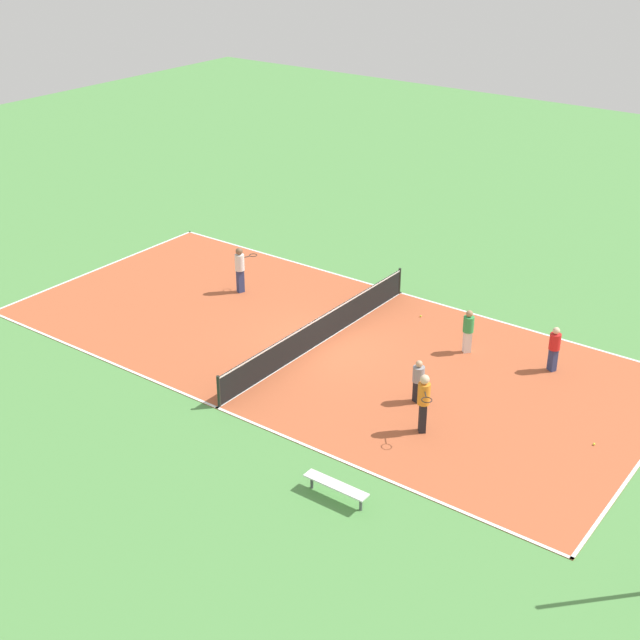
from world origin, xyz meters
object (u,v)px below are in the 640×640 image
at_px(bench, 336,486).
at_px(tennis_ball_right_alley, 594,444).
at_px(player_center_orange, 424,399).
at_px(player_coach_red, 554,346).
at_px(player_far_green, 468,329).
at_px(player_baseline_gray, 418,379).
at_px(tennis_net, 320,329).
at_px(player_near_white, 240,267).
at_px(tennis_ball_midcourt, 421,316).

bearing_deg(bench, tennis_ball_right_alley, 54.66).
relative_size(player_center_orange, player_coach_red, 1.20).
distance_m(bench, player_far_green, 9.11).
xyz_separation_m(bench, player_baseline_gray, (-5.31, -0.76, 0.41)).
relative_size(tennis_net, bench, 5.60).
relative_size(tennis_net, player_baseline_gray, 7.32).
bearing_deg(tennis_ball_right_alley, player_baseline_gray, -79.89).
bearing_deg(player_near_white, bench, -109.40).
bearing_deg(player_near_white, tennis_net, -88.92).
height_order(player_far_green, tennis_ball_midcourt, player_far_green).
bearing_deg(player_coach_red, tennis_ball_right_alley, -23.94).
height_order(player_baseline_gray, tennis_ball_midcourt, player_baseline_gray).
relative_size(tennis_ball_midcourt, tennis_ball_right_alley, 1.00).
bearing_deg(player_far_green, player_near_white, 139.53).
distance_m(tennis_net, player_coach_red, 7.71).
bearing_deg(player_baseline_gray, bench, 118.18).
relative_size(bench, player_near_white, 1.02).
bearing_deg(tennis_net, tennis_ball_midcourt, 155.66).
bearing_deg(player_far_green, player_baseline_gray, -130.60).
bearing_deg(tennis_ball_right_alley, tennis_net, -92.26).
bearing_deg(player_coach_red, player_near_white, -146.84).
bearing_deg(tennis_ball_midcourt, player_center_orange, 30.90).
xyz_separation_m(player_coach_red, tennis_ball_right_alley, (3.32, 2.70, -0.83)).
bearing_deg(tennis_ball_midcourt, tennis_ball_right_alley, 62.60).
distance_m(tennis_net, player_near_white, 5.25).
bearing_deg(bench, player_baseline_gray, 98.18).
height_order(player_near_white, tennis_ball_midcourt, player_near_white).
distance_m(player_coach_red, player_near_white, 12.17).
height_order(player_baseline_gray, player_coach_red, player_coach_red).
bearing_deg(tennis_net, bench, 39.18).
xyz_separation_m(player_baseline_gray, player_coach_red, (-4.24, 2.49, 0.08)).
bearing_deg(tennis_ball_midcourt, player_baseline_gray, 29.62).
relative_size(tennis_net, player_coach_red, 6.68).
distance_m(tennis_net, player_center_orange, 6.21).
distance_m(player_near_white, tennis_ball_right_alley, 14.96).
bearing_deg(bench, tennis_ball_midcourt, 109.40).
relative_size(bench, tennis_ball_midcourt, 26.95).
height_order(bench, player_coach_red, player_coach_red).
xyz_separation_m(bench, player_near_white, (-8.24, -10.37, 0.68)).
bearing_deg(tennis_ball_right_alley, tennis_ball_midcourt, -117.40).
bearing_deg(tennis_net, player_center_orange, 64.64).
distance_m(bench, player_near_white, 13.26).
distance_m(tennis_net, player_baseline_gray, 4.83).
bearing_deg(tennis_ball_midcourt, bench, 19.40).
height_order(bench, player_baseline_gray, player_baseline_gray).
distance_m(player_coach_red, tennis_ball_midcourt, 5.54).
bearing_deg(player_center_orange, tennis_ball_midcourt, 173.66).
bearing_deg(player_near_white, player_coach_red, -64.73).
distance_m(tennis_ball_midcourt, tennis_ball_right_alley, 9.12).
height_order(bench, player_far_green, player_far_green).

